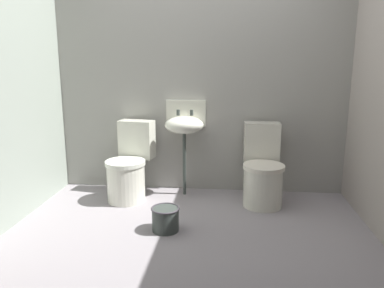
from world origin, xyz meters
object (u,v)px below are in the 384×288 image
at_px(toilet_left, 129,168).
at_px(toilet_right, 263,172).
at_px(sink, 185,124).
at_px(bucket, 165,218).

bearing_deg(toilet_left, toilet_right, -170.51).
relative_size(toilet_left, sink, 0.79).
distance_m(toilet_left, toilet_right, 1.35).
bearing_deg(sink, bucket, -93.26).
xyz_separation_m(toilet_left, sink, (0.55, 0.19, 0.43)).
relative_size(toilet_right, bucket, 3.24).
distance_m(toilet_right, sink, 0.93).
relative_size(toilet_left, toilet_right, 1.00).
bearing_deg(toilet_right, toilet_left, -1.08).
height_order(toilet_left, sink, sink).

